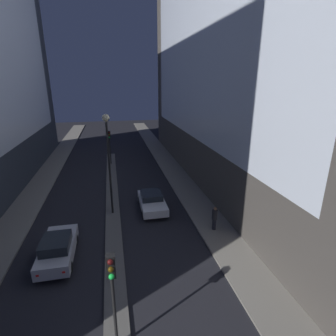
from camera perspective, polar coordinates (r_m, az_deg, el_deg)
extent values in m
cube|color=#4C4742|center=(27.20, 12.91, 25.78)|extent=(6.00, 39.48, 27.27)
cube|color=white|center=(26.38, 6.38, 29.34)|extent=(0.05, 33.56, 20.72)
cube|color=#56544F|center=(23.51, -12.01, -6.85)|extent=(1.08, 30.92, 0.14)
cylinder|color=black|center=(11.28, -11.54, -28.39)|extent=(0.12, 0.12, 3.23)
cube|color=black|center=(9.90, -12.34, -20.12)|extent=(0.32, 0.28, 0.90)
sphere|color=#4C0F0F|center=(9.57, -12.46, -19.38)|extent=(0.20, 0.20, 0.20)
sphere|color=#4C380A|center=(9.75, -12.34, -20.78)|extent=(0.20, 0.20, 0.20)
sphere|color=#1EEA4C|center=(9.94, -12.21, -22.12)|extent=(0.20, 0.20, 0.20)
cylinder|color=black|center=(33.04, -12.46, 3.61)|extent=(0.12, 0.12, 3.23)
cube|color=black|center=(32.60, -12.71, 7.12)|extent=(0.32, 0.28, 0.90)
sphere|color=#4C0F0F|center=(32.36, -12.74, 7.58)|extent=(0.20, 0.20, 0.20)
sphere|color=#4C380A|center=(32.42, -12.71, 7.06)|extent=(0.20, 0.20, 0.20)
sphere|color=#1EEA4C|center=(32.48, -12.67, 6.54)|extent=(0.20, 0.20, 0.20)
cylinder|color=black|center=(19.87, -12.60, -0.21)|extent=(0.16, 0.16, 7.21)
sphere|color=#F9EAB2|center=(19.04, -13.39, 10.58)|extent=(0.52, 0.52, 0.52)
cube|color=#B2B2B7|center=(17.11, -22.79, -16.00)|extent=(1.78, 4.27, 0.70)
cube|color=black|center=(16.52, -23.25, -14.83)|extent=(1.51, 1.92, 0.54)
cube|color=red|center=(15.55, -26.58, -20.25)|extent=(0.14, 0.04, 0.10)
cube|color=red|center=(15.26, -21.77, -20.31)|extent=(0.14, 0.04, 0.10)
cylinder|color=black|center=(18.55, -24.39, -14.65)|extent=(0.22, 0.64, 0.64)
cylinder|color=black|center=(18.25, -19.47, -14.55)|extent=(0.22, 0.64, 0.64)
cylinder|color=black|center=(16.43, -26.26, -19.57)|extent=(0.22, 0.64, 0.64)
cylinder|color=black|center=(16.10, -20.57, -19.60)|extent=(0.22, 0.64, 0.64)
cube|color=silver|center=(21.34, -3.47, -7.54)|extent=(1.92, 4.19, 0.59)
cube|color=black|center=(21.40, -3.63, -5.92)|extent=(1.63, 1.89, 0.46)
cube|color=red|center=(23.14, -5.93, -5.39)|extent=(0.14, 0.04, 0.10)
cube|color=red|center=(23.30, -2.64, -5.13)|extent=(0.14, 0.04, 0.10)
cylinder|color=black|center=(22.54, -6.12, -6.98)|extent=(0.22, 0.64, 0.64)
cylinder|color=black|center=(22.75, -1.84, -6.62)|extent=(0.22, 0.64, 0.64)
cylinder|color=black|center=(20.23, -5.29, -10.07)|extent=(0.22, 0.64, 0.64)
cylinder|color=black|center=(20.46, -0.50, -9.63)|extent=(0.22, 0.64, 0.64)
cylinder|color=black|center=(18.81, 10.01, -11.94)|extent=(0.28, 0.28, 0.78)
cylinder|color=#232328|center=(18.46, 10.14, -9.95)|extent=(0.37, 0.37, 0.70)
sphere|color=#9E704C|center=(18.24, 10.22, -8.67)|extent=(0.23, 0.23, 0.23)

